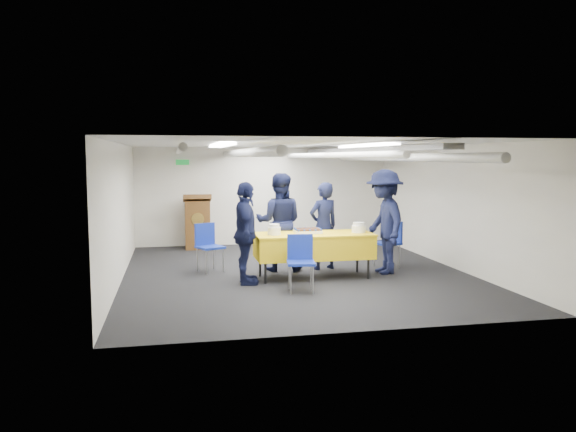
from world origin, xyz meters
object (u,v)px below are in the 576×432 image
at_px(podium, 197,222).
at_px(sailor_a, 324,226).
at_px(sheet_cake, 308,231).
at_px(chair_right, 391,239).
at_px(sailor_b, 279,222).
at_px(serving_table, 314,246).
at_px(sailor_d, 384,222).
at_px(sailor_c, 246,233).
at_px(chair_near, 301,257).
at_px(chair_left, 208,242).

distance_m(podium, sailor_a, 3.57).
distance_m(sheet_cake, podium, 3.86).
bearing_deg(chair_right, podium, 141.14).
bearing_deg(sheet_cake, podium, 116.81).
xyz_separation_m(podium, chair_right, (3.50, -2.82, -0.08)).
relative_size(podium, sailor_b, 0.70).
distance_m(serving_table, sheet_cake, 0.27).
bearing_deg(sheet_cake, sailor_a, 54.06).
bearing_deg(serving_table, podium, 117.45).
distance_m(chair_right, sailor_d, 0.77).
distance_m(sheet_cake, sailor_c, 1.16).
bearing_deg(chair_near, serving_table, 63.56).
bearing_deg(sailor_c, podium, 13.09).
bearing_deg(sailor_a, sheet_cake, 36.31).
relative_size(serving_table, sailor_b, 1.13).
xyz_separation_m(chair_near, sailor_c, (-0.78, 0.61, 0.30)).
relative_size(chair_left, sailor_b, 0.49).
xyz_separation_m(serving_table, chair_near, (-0.43, -0.86, -0.03)).
bearing_deg(serving_table, sailor_c, -168.41).
relative_size(serving_table, sailor_d, 1.09).
bearing_deg(sailor_d, podium, -136.93).
relative_size(chair_right, sailor_b, 0.49).
xyz_separation_m(sheet_cake, sailor_c, (-1.12, -0.32, 0.03)).
distance_m(sailor_b, sailor_d, 1.89).
relative_size(sailor_b, sailor_d, 0.96).
distance_m(sheet_cake, chair_right, 1.89).
xyz_separation_m(sheet_cake, chair_right, (1.77, 0.61, -0.28)).
distance_m(chair_right, sailor_a, 1.34).
xyz_separation_m(sailor_a, sailor_d, (0.96, -0.56, 0.12)).
relative_size(sailor_a, sailor_d, 0.87).
relative_size(sheet_cake, sailor_c, 0.28).
bearing_deg(sailor_c, chair_near, -124.29).
distance_m(chair_left, sailor_a, 2.14).
relative_size(serving_table, chair_left, 2.31).
bearing_deg(chair_right, chair_near, -143.74).
relative_size(chair_near, chair_left, 1.00).
relative_size(chair_left, sailor_d, 0.47).
bearing_deg(sheet_cake, chair_near, -109.98).
bearing_deg(sailor_d, chair_near, -60.52).
height_order(sailor_a, sailor_d, sailor_d).
xyz_separation_m(serving_table, sailor_c, (-1.20, -0.25, 0.28)).
relative_size(chair_right, sailor_d, 0.47).
relative_size(chair_left, sailor_c, 0.52).
distance_m(sheet_cake, chair_left, 1.89).
xyz_separation_m(sailor_c, sailor_d, (2.53, 0.38, 0.09)).
distance_m(serving_table, sailor_a, 0.82).
relative_size(chair_right, sailor_a, 0.54).
bearing_deg(serving_table, sailor_a, 62.45).
relative_size(podium, chair_near, 1.44).
height_order(sheet_cake, podium, podium).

